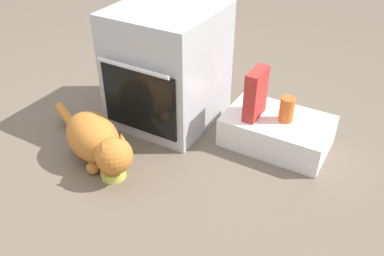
{
  "coord_description": "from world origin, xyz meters",
  "views": [
    {
      "loc": [
        1.25,
        -1.35,
        1.41
      ],
      "look_at": [
        0.4,
        0.12,
        0.25
      ],
      "focal_mm": 38.26,
      "sensor_mm": 36.0,
      "label": 1
    }
  ],
  "objects_px": {
    "food_bowl": "(113,172)",
    "cereal_box": "(256,94)",
    "oven": "(168,66)",
    "cat": "(97,141)",
    "pantry_cabinet": "(277,131)",
    "sauce_jar": "(287,109)"
  },
  "relations": [
    {
      "from": "sauce_jar",
      "to": "cereal_box",
      "type": "xyz_separation_m",
      "value": [
        -0.17,
        -0.04,
        0.07
      ]
    },
    {
      "from": "oven",
      "to": "sauce_jar",
      "type": "xyz_separation_m",
      "value": [
        0.73,
        0.05,
        -0.1
      ]
    },
    {
      "from": "oven",
      "to": "pantry_cabinet",
      "type": "height_order",
      "value": "oven"
    },
    {
      "from": "cereal_box",
      "to": "food_bowl",
      "type": "bearing_deg",
      "value": -127.35
    },
    {
      "from": "food_bowl",
      "to": "pantry_cabinet",
      "type": "bearing_deg",
      "value": 47.91
    },
    {
      "from": "food_bowl",
      "to": "cat",
      "type": "relative_size",
      "value": 0.17
    },
    {
      "from": "pantry_cabinet",
      "to": "cat",
      "type": "bearing_deg",
      "value": -140.38
    },
    {
      "from": "pantry_cabinet",
      "to": "sauce_jar",
      "type": "distance_m",
      "value": 0.16
    },
    {
      "from": "pantry_cabinet",
      "to": "cereal_box",
      "type": "distance_m",
      "value": 0.27
    },
    {
      "from": "oven",
      "to": "food_bowl",
      "type": "relative_size",
      "value": 5.36
    },
    {
      "from": "pantry_cabinet",
      "to": "food_bowl",
      "type": "relative_size",
      "value": 4.45
    },
    {
      "from": "oven",
      "to": "cat",
      "type": "distance_m",
      "value": 0.62
    },
    {
      "from": "pantry_cabinet",
      "to": "cereal_box",
      "type": "bearing_deg",
      "value": -161.08
    },
    {
      "from": "food_bowl",
      "to": "cereal_box",
      "type": "bearing_deg",
      "value": 52.65
    },
    {
      "from": "oven",
      "to": "cereal_box",
      "type": "xyz_separation_m",
      "value": [
        0.56,
        0.01,
        -0.03
      ]
    },
    {
      "from": "pantry_cabinet",
      "to": "oven",
      "type": "bearing_deg",
      "value": -175.71
    },
    {
      "from": "oven",
      "to": "food_bowl",
      "type": "height_order",
      "value": "oven"
    },
    {
      "from": "pantry_cabinet",
      "to": "cereal_box",
      "type": "xyz_separation_m",
      "value": [
        -0.13,
        -0.05,
        0.23
      ]
    },
    {
      "from": "sauce_jar",
      "to": "cereal_box",
      "type": "height_order",
      "value": "cereal_box"
    },
    {
      "from": "pantry_cabinet",
      "to": "sauce_jar",
      "type": "bearing_deg",
      "value": -2.63
    },
    {
      "from": "food_bowl",
      "to": "oven",
      "type": "bearing_deg",
      "value": 95.68
    },
    {
      "from": "pantry_cabinet",
      "to": "sauce_jar",
      "type": "height_order",
      "value": "sauce_jar"
    }
  ]
}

